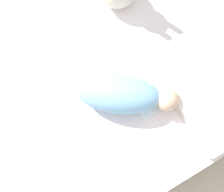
# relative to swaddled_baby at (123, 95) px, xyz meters

# --- Properties ---
(ground_plane) EXTENTS (12.00, 12.00, 0.00)m
(ground_plane) POSITION_rel_swaddled_baby_xyz_m (0.07, -0.04, -0.31)
(ground_plane) COLOR #B2A893
(bed_mattress) EXTENTS (1.18, 1.06, 0.22)m
(bed_mattress) POSITION_rel_swaddled_baby_xyz_m (0.07, -0.04, -0.20)
(bed_mattress) COLOR white
(bed_mattress) RESTS_ON ground_plane
(burp_cloth) EXTENTS (0.17, 0.14, 0.02)m
(burp_cloth) POSITION_rel_swaddled_baby_xyz_m (-0.12, 0.08, -0.08)
(burp_cloth) COLOR white
(burp_cloth) RESTS_ON bed_mattress
(swaddled_baby) EXTENTS (0.46, 0.39, 0.18)m
(swaddled_baby) POSITION_rel_swaddled_baby_xyz_m (0.00, 0.00, 0.00)
(swaddled_baby) COLOR #7FB7E5
(swaddled_baby) RESTS_ON bed_mattress
(pillow) EXTENTS (0.38, 0.33, 0.07)m
(pillow) POSITION_rel_swaddled_baby_xyz_m (-0.40, 0.30, -0.05)
(pillow) COLOR white
(pillow) RESTS_ON bed_mattress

